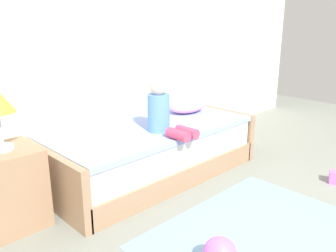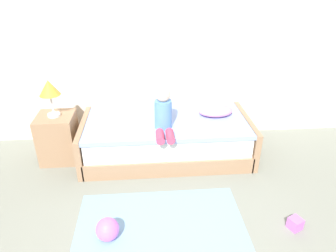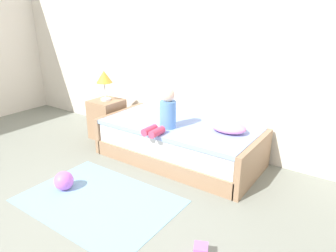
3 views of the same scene
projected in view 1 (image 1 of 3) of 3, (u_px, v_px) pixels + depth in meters
The scene contains 7 objects.
wall_rear at pixel (92, 22), 3.41m from camera, with size 7.20×0.10×2.90m, color silver.
bed at pixel (150, 150), 3.48m from camera, with size 2.11×1.00×0.50m.
nightstand at pixel (9, 188), 2.58m from camera, with size 0.44×0.44×0.60m, color #997556.
child_figure at pixel (162, 110), 3.16m from camera, with size 0.20×0.51×0.50m.
pillow at pixel (187, 106), 3.88m from camera, with size 0.44×0.30×0.13m, color #EA8CC6.
area_rug at pixel (255, 233), 2.56m from camera, with size 1.60×1.10×0.01m, color #7AA8CC.
toy_block at pixel (336, 177), 3.33m from camera, with size 0.11×0.11×0.11m, color #CC66D8.
Camera 1 is at (-1.95, -0.46, 1.48)m, focal length 37.95 mm.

